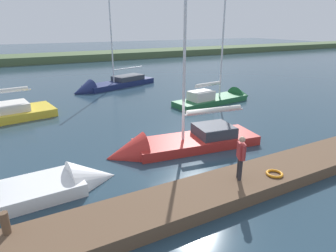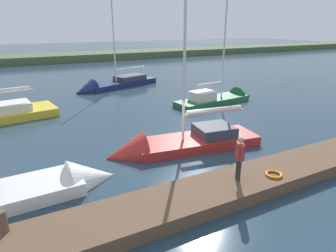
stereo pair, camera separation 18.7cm
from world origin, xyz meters
name	(u,v)px [view 2 (the right image)]	position (x,y,z in m)	size (l,w,h in m)	color
ground_plane	(178,148)	(0.00, 0.00, 0.00)	(200.00, 200.00, 0.00)	#263D4C
far_shoreline	(59,61)	(0.00, -43.33, 0.00)	(180.00, 8.00, 2.40)	#4C603D
dock_pier	(238,185)	(0.00, 4.65, 0.25)	(20.73, 2.09, 0.50)	brown
mooring_post_near	(3,222)	(7.88, 3.92, 0.84)	(0.23, 0.23, 0.67)	brown
life_ring_buoy	(274,174)	(-1.41, 5.07, 0.55)	(0.66, 0.66, 0.10)	orange
sailboat_inner_slip	(223,100)	(-8.12, -6.80, 0.13)	(8.11, 2.96, 9.89)	#236638
sailboat_mid_channel	(173,147)	(0.38, 0.07, 0.14)	(8.21, 3.17, 9.33)	#B22823
sailboat_near_dock	(18,197)	(7.55, 1.43, 0.13)	(8.37, 2.42, 8.87)	white
sailboat_far_left	(111,86)	(-1.37, -16.30, 0.21)	(9.44, 5.08, 10.11)	navy
person_on_dock	(240,155)	(0.02, 4.63, 1.50)	(0.41, 0.59, 1.73)	#28282D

